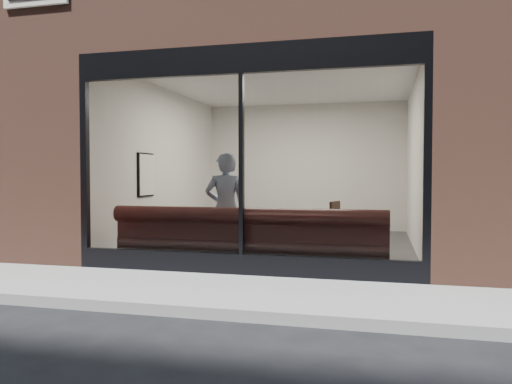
% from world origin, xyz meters
% --- Properties ---
extents(ground, '(120.00, 120.00, 0.00)m').
position_xyz_m(ground, '(0.00, 0.00, 0.00)').
color(ground, black).
rests_on(ground, ground).
extents(sidewalk_near, '(40.00, 2.00, 0.01)m').
position_xyz_m(sidewalk_near, '(0.00, 1.00, 0.01)').
color(sidewalk_near, gray).
rests_on(sidewalk_near, ground).
extents(kerb_near, '(40.00, 0.10, 0.12)m').
position_xyz_m(kerb_near, '(0.00, -0.05, 0.06)').
color(kerb_near, gray).
rests_on(kerb_near, ground).
extents(host_building_pier_left, '(2.50, 12.00, 3.20)m').
position_xyz_m(host_building_pier_left, '(-3.75, 8.00, 1.60)').
color(host_building_pier_left, brown).
rests_on(host_building_pier_left, ground).
extents(host_building_pier_right, '(2.50, 12.00, 3.20)m').
position_xyz_m(host_building_pier_right, '(3.75, 8.00, 1.60)').
color(host_building_pier_right, brown).
rests_on(host_building_pier_right, ground).
extents(host_building_backfill, '(5.00, 6.00, 3.20)m').
position_xyz_m(host_building_backfill, '(0.00, 11.00, 1.60)').
color(host_building_backfill, brown).
rests_on(host_building_backfill, ground).
extents(cafe_floor, '(6.00, 6.00, 0.00)m').
position_xyz_m(cafe_floor, '(0.00, 5.00, 0.02)').
color(cafe_floor, '#2D2D30').
rests_on(cafe_floor, ground).
extents(cafe_ceiling, '(6.00, 6.00, 0.00)m').
position_xyz_m(cafe_ceiling, '(0.00, 5.00, 3.19)').
color(cafe_ceiling, white).
rests_on(cafe_ceiling, host_building_upper).
extents(cafe_wall_back, '(5.00, 0.00, 5.00)m').
position_xyz_m(cafe_wall_back, '(0.00, 7.99, 1.60)').
color(cafe_wall_back, silver).
rests_on(cafe_wall_back, ground).
extents(cafe_wall_left, '(0.00, 6.00, 6.00)m').
position_xyz_m(cafe_wall_left, '(-2.49, 5.00, 1.60)').
color(cafe_wall_left, silver).
rests_on(cafe_wall_left, ground).
extents(cafe_wall_right, '(0.00, 6.00, 6.00)m').
position_xyz_m(cafe_wall_right, '(2.49, 5.00, 1.60)').
color(cafe_wall_right, silver).
rests_on(cafe_wall_right, ground).
extents(storefront_kick, '(5.00, 0.10, 0.30)m').
position_xyz_m(storefront_kick, '(0.00, 2.05, 0.15)').
color(storefront_kick, black).
rests_on(storefront_kick, ground).
extents(storefront_header, '(5.00, 0.10, 0.40)m').
position_xyz_m(storefront_header, '(0.00, 2.05, 3.00)').
color(storefront_header, black).
rests_on(storefront_header, host_building_upper).
extents(storefront_mullion, '(0.06, 0.10, 2.50)m').
position_xyz_m(storefront_mullion, '(0.00, 2.05, 1.55)').
color(storefront_mullion, black).
rests_on(storefront_mullion, storefront_kick).
extents(storefront_glass, '(4.80, 0.00, 4.80)m').
position_xyz_m(storefront_glass, '(0.00, 2.02, 1.55)').
color(storefront_glass, white).
rests_on(storefront_glass, storefront_kick).
extents(banquette, '(4.00, 0.55, 0.45)m').
position_xyz_m(banquette, '(0.00, 2.45, 0.23)').
color(banquette, '#3D1B16').
rests_on(banquette, cafe_floor).
extents(person, '(0.73, 0.58, 1.75)m').
position_xyz_m(person, '(-0.45, 2.75, 0.87)').
color(person, '#9DB0D0').
rests_on(person, cafe_floor).
extents(cafe_table_left, '(0.61, 0.61, 0.04)m').
position_xyz_m(cafe_table_left, '(-1.34, 3.24, 0.74)').
color(cafe_table_left, black).
rests_on(cafe_table_left, cafe_floor).
extents(cafe_table_right, '(0.56, 0.56, 0.04)m').
position_xyz_m(cafe_table_right, '(1.60, 3.37, 0.74)').
color(cafe_table_right, black).
rests_on(cafe_table_right, cafe_floor).
extents(cafe_chair_left, '(0.40, 0.40, 0.04)m').
position_xyz_m(cafe_chair_left, '(-1.04, 4.29, 0.24)').
color(cafe_chair_left, black).
rests_on(cafe_chair_left, cafe_floor).
extents(cafe_chair_right, '(0.52, 0.52, 0.04)m').
position_xyz_m(cafe_chair_right, '(0.93, 4.07, 0.24)').
color(cafe_chair_right, black).
rests_on(cafe_chair_right, cafe_floor).
extents(wall_poster, '(0.02, 0.58, 0.77)m').
position_xyz_m(wall_poster, '(-2.45, 4.08, 1.40)').
color(wall_poster, white).
rests_on(wall_poster, cafe_wall_left).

